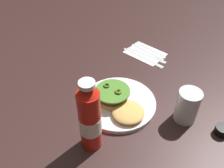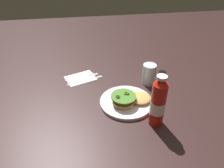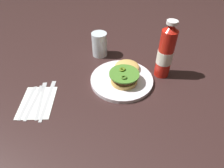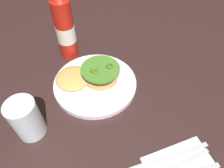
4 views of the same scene
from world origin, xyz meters
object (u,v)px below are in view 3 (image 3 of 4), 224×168
Objects in this scene: dinner_plate at (122,80)px; burger_sandwich at (125,73)px; fork_utensil at (36,98)px; butter_knife at (41,97)px; condiment_cup at (97,40)px; spoon_utensil at (30,96)px; water_glass at (100,44)px; ketchup_bottle at (166,53)px; napkin at (37,102)px; steak_knife at (49,96)px.

burger_sandwich is (0.01, -0.01, 0.03)m from dinner_plate.
dinner_plate is 0.36m from fork_utensil.
dinner_plate is 0.03m from burger_sandwich.
butter_knife is (-0.21, 0.29, -0.03)m from burger_sandwich.
condiment_cup reaches higher than spoon_utensil.
butter_knife and fork_utensil have the same top height.
burger_sandwich is 0.23m from water_glass.
fork_utensil is (-0.38, 0.13, -0.06)m from water_glass.
water_glass is (0.06, 0.32, -0.06)m from ketchup_bottle.
napkin is at bearing -130.20° from fork_utensil.
butter_knife is at bearing 126.38° from burger_sandwich.
steak_knife is (-0.35, 0.08, -0.06)m from water_glass.
spoon_utensil is at bearing 169.16° from condiment_cup.
butter_knife is at bearing 174.12° from condiment_cup.
napkin is at bearing 145.27° from steak_knife.
butter_knife and spoon_utensil have the same top height.
steak_knife is at bearing -67.29° from butter_knife.
dinner_plate is 0.24m from water_glass.
steak_knife is at bearing 166.50° from water_glass.
condiment_cup is at bearing 29.78° from water_glass.
butter_knife is (-0.30, 0.44, -0.11)m from ketchup_bottle.
dinner_plate is at bearing -54.53° from butter_knife.
water_glass is at bearing -18.72° from fork_utensil.
butter_knife is at bearing 124.72° from ketchup_bottle.
dinner_plate is 1.42× the size of butter_knife.
napkin is at bearing 174.34° from condiment_cup.
burger_sandwich reaches higher than condiment_cup.
ketchup_bottle is at bearing -55.28° from butter_knife.
napkin is 0.98× the size of spoon_utensil.
spoon_utensil is (0.01, 0.04, 0.00)m from napkin.
water_glass is 0.41m from napkin.
dinner_plate is 0.22m from ketchup_bottle.
water_glass is 0.56× the size of steak_knife.
butter_knife is 1.09× the size of spoon_utensil.
fork_utensil reaches higher than napkin.
burger_sandwich is at bearing -130.69° from water_glass.
dinner_plate is at bearing -135.07° from water_glass.
water_glass is 0.37m from steak_knife.
fork_utensil is (-0.02, 0.04, 0.00)m from steak_knife.
burger_sandwich is 1.09× the size of butter_knife.
burger_sandwich is 0.38m from napkin.
dinner_plate is at bearing -140.31° from condiment_cup.
butter_knife is (-0.47, 0.05, -0.01)m from condiment_cup.
napkin is (-0.39, 0.11, -0.06)m from water_glass.
steak_knife is (-0.19, 0.25, -0.00)m from dinner_plate.
ketchup_bottle is 1.49× the size of napkin.
ketchup_bottle reaches higher than fork_utensil.
water_glass is 0.69× the size of spoon_utensil.
burger_sandwich reaches higher than spoon_utensil.
water_glass is at bearing -22.33° from spoon_utensil.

